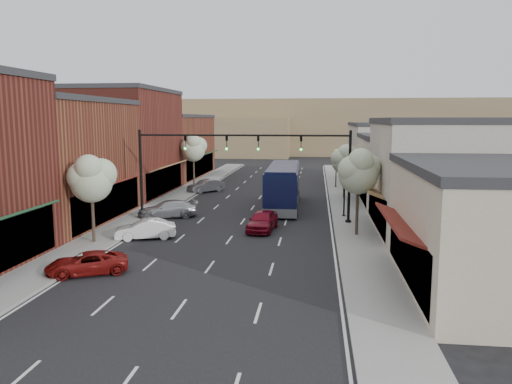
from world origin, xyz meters
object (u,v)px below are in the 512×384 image
(tree_left_far, at_px, (194,148))
(red_hatchback, at_px, (263,221))
(signal_mast_left, at_px, (170,161))
(parked_car_a, at_px, (87,263))
(coach_bus, at_px, (283,185))
(parked_car_e, at_px, (206,186))
(lamp_post_near, at_px, (345,180))
(tree_right_far, at_px, (345,159))
(tree_left_near, at_px, (91,178))
(tree_right_near, at_px, (359,171))
(signal_mast_right, at_px, (317,162))
(parked_car_c, at_px, (168,209))
(lamp_post_far, at_px, (336,162))
(parked_car_b, at_px, (145,229))

(tree_left_far, relative_size, red_hatchback, 1.44)
(signal_mast_left, height_order, parked_car_a, signal_mast_left)
(coach_bus, height_order, parked_car_e, coach_bus)
(lamp_post_near, height_order, parked_car_a, lamp_post_near)
(tree_right_far, relative_size, tree_left_near, 0.95)
(tree_right_near, bearing_deg, signal_mast_right, 123.91)
(signal_mast_left, xyz_separation_m, tree_left_near, (-2.63, -8.05, -0.40))
(tree_left_far, bearing_deg, parked_car_c, -83.16)
(lamp_post_far, relative_size, red_hatchback, 1.04)
(lamp_post_far, bearing_deg, tree_right_far, -86.12)
(signal_mast_left, distance_m, lamp_post_far, 24.14)
(lamp_post_near, height_order, coach_bus, lamp_post_near)
(signal_mast_right, distance_m, parked_car_c, 12.49)
(tree_right_near, relative_size, parked_car_a, 1.47)
(lamp_post_far, distance_m, parked_car_e, 15.09)
(tree_right_far, distance_m, red_hatchback, 16.62)
(tree_right_far, distance_m, coach_bus, 8.00)
(signal_mast_right, xyz_separation_m, parked_car_e, (-11.82, 14.87, -3.94))
(tree_right_far, bearing_deg, lamp_post_far, 93.88)
(signal_mast_left, xyz_separation_m, parked_car_c, (-0.58, 0.83, -3.94))
(signal_mast_left, relative_size, tree_left_near, 1.44)
(signal_mast_left, distance_m, tree_left_near, 8.48)
(lamp_post_near, bearing_deg, signal_mast_right, -131.05)
(lamp_post_near, xyz_separation_m, parked_car_c, (-14.00, -1.68, -2.32))
(signal_mast_right, bearing_deg, tree_left_near, -149.86)
(tree_right_near, distance_m, tree_right_far, 16.01)
(tree_left_near, xyz_separation_m, parked_car_b, (2.72, 1.72, -3.57))
(parked_car_b, height_order, parked_car_e, parked_car_e)
(red_hatchback, bearing_deg, parked_car_e, 120.51)
(coach_bus, bearing_deg, red_hatchback, -95.98)
(parked_car_c, bearing_deg, tree_right_far, 104.77)
(lamp_post_far, height_order, red_hatchback, lamp_post_far)
(tree_right_near, bearing_deg, parked_car_a, -145.31)
(lamp_post_near, relative_size, lamp_post_far, 1.00)
(signal_mast_right, bearing_deg, parked_car_c, 176.00)
(tree_left_far, distance_m, lamp_post_far, 16.26)
(tree_right_near, height_order, tree_left_near, tree_right_near)
(parked_car_a, bearing_deg, parked_car_e, 154.77)
(red_hatchback, relative_size, parked_car_b, 1.09)
(tree_right_near, xyz_separation_m, tree_left_far, (-16.60, 22.00, 0.15))
(parked_car_e, bearing_deg, parked_car_b, -45.54)
(coach_bus, height_order, red_hatchback, coach_bus)
(red_hatchback, xyz_separation_m, parked_car_b, (-7.38, -3.33, -0.08))
(signal_mast_left, height_order, coach_bus, signal_mast_left)
(tree_left_near, distance_m, parked_car_c, 9.78)
(signal_mast_right, distance_m, tree_right_near, 4.89)
(tree_right_far, distance_m, tree_left_near, 25.99)
(lamp_post_near, distance_m, lamp_post_far, 17.50)
(lamp_post_far, distance_m, coach_bus, 14.29)
(signal_mast_left, bearing_deg, tree_left_near, -108.10)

